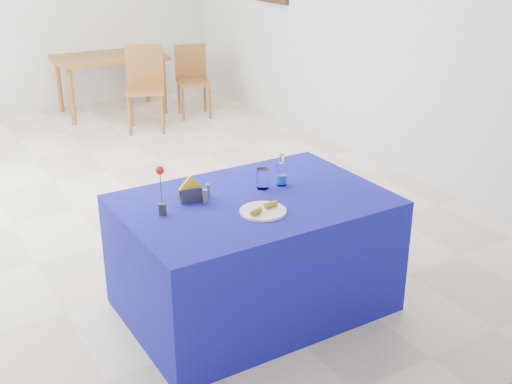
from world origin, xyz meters
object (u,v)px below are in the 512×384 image
blue_table (254,254)px  plate (263,211)px  chair_bg_left (145,82)px  oak_table (109,62)px  water_bottle (281,174)px  chair_bg_right (192,75)px

blue_table → plate: bearing=-106.0°
blue_table → chair_bg_left: size_ratio=1.60×
oak_table → chair_bg_left: bearing=-82.8°
water_bottle → oak_table: (0.56, 4.91, -0.15)m
blue_table → chair_bg_right: (1.70, 4.36, 0.14)m
oak_table → chair_bg_left: chair_bg_left is taller
water_bottle → oak_table: water_bottle is taller
water_bottle → chair_bg_left: size_ratio=0.21×
blue_table → water_bottle: (0.27, 0.10, 0.45)m
blue_table → chair_bg_right: size_ratio=1.77×
blue_table → oak_table: blue_table is taller
water_bottle → chair_bg_right: bearing=71.4°
oak_table → chair_bg_right: chair_bg_right is taller
plate → oak_table: 5.29m
plate → chair_bg_left: 4.42m
oak_table → chair_bg_right: 1.10m
water_bottle → chair_bg_left: 4.06m
plate → oak_table: plate is taller
chair_bg_left → chair_bg_right: bearing=43.3°
plate → chair_bg_left: bearing=76.8°
oak_table → blue_table: bearing=-99.5°
plate → chair_bg_right: chair_bg_right is taller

